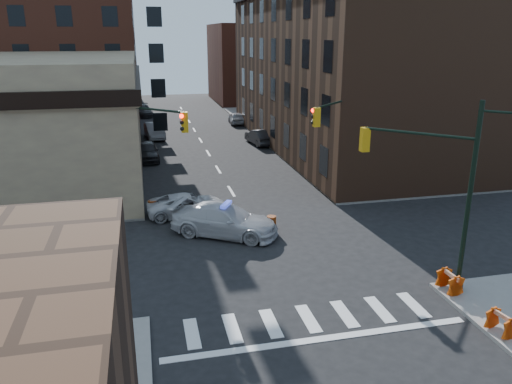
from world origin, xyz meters
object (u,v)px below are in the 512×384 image
police_car (225,220)px  barrel_bank (153,208)px  pickup (187,205)px  parked_car_wnear (147,151)px  parked_car_enear (259,137)px  barrel_road (271,224)px  barricade_se_a (450,282)px  pedestrian_b (29,198)px  barricade_nw_a (86,202)px  parked_car_wfar (155,131)px  pedestrian_a (90,199)px

police_car → barrel_bank: (-3.75, 3.96, -0.38)m
pickup → parked_car_wnear: 14.86m
parked_car_enear → barrel_road: parked_car_enear is taller
pickup → barricade_se_a: pickup is taller
barrel_road → barricade_se_a: barricade_se_a is taller
pedestrian_b → barricade_nw_a: bearing=8.5°
barricade_se_a → barrel_road: bearing=32.3°
pedestrian_b → barrel_bank: 7.53m
parked_car_wnear → parked_car_enear: 11.77m
barricade_nw_a → barrel_bank: bearing=-20.0°
pickup → barricade_se_a: (9.83, -12.10, -0.10)m
pedestrian_b → parked_car_wnear: bearing=71.5°
barrel_bank → barricade_nw_a: (-4.00, 1.77, 0.15)m
parked_car_enear → barrel_bank: 21.51m
barricade_se_a → barricade_nw_a: (-15.90, 14.30, 0.05)m
parked_car_wfar → barrel_bank: bearing=-97.8°
police_car → parked_car_wnear: bearing=41.4°
parked_car_wnear → pedestrian_b: (-7.25, -12.32, 0.25)m
police_car → parked_car_wfar: police_car is taller
parked_car_wfar → barricade_nw_a: 22.63m
pickup → parked_car_wnear: parked_car_wnear is taller
pedestrian_b → barricade_se_a: 24.02m
parked_car_wfar → barricade_nw_a: (-4.94, -22.08, -0.19)m
pedestrian_a → barrel_bank: (3.68, -1.27, -0.49)m
police_car → pickup: 3.91m
pedestrian_a → barrel_bank: size_ratio=1.71×
barrel_road → barricade_se_a: bearing=-56.5°
parked_car_wfar → parked_car_enear: bearing=-33.7°
police_car → pedestrian_a: 9.08m
parked_car_wfar → barricade_se_a: bearing=-78.8°
pedestrian_a → barricade_nw_a: pedestrian_a is taller
parked_car_wnear → pedestrian_b: size_ratio=2.62×
pedestrian_b → barrel_road: bearing=-12.2°
barricade_se_a → barricade_nw_a: 21.39m
police_car → parked_car_wfar: 27.95m
pickup → parked_car_wnear: size_ratio=1.01×
parked_car_enear → barrel_road: 23.08m
pickup → pedestrian_a: pedestrian_a is taller
pickup → parked_car_wfar: 24.31m
pedestrian_a → barricade_nw_a: size_ratio=1.28×
police_car → pickup: police_car is taller
barrel_road → barricade_nw_a: 11.90m
pickup → pedestrian_b: pedestrian_b is taller
police_car → barricade_nw_a: (-7.75, 5.72, -0.23)m
police_car → parked_car_wnear: 18.62m
pedestrian_b → police_car: bearing=-16.3°
pedestrian_b → barrel_road: (13.59, -6.09, -0.59)m
police_car → pedestrian_a: (-7.43, 5.23, 0.11)m
barricade_se_a → parked_car_enear: bearing=0.5°
barrel_road → barricade_se_a: 10.08m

